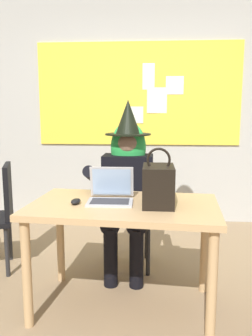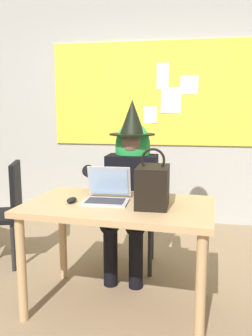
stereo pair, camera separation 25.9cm
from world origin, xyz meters
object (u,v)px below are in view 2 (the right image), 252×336
object	(u,v)px
computer_mouse	(72,200)
chair_spare_by_window	(4,208)
laptop	(107,194)
person_costumed	(131,178)
handbag	(153,186)
desk_main	(119,218)
chair_at_desk	(133,207)

from	to	relation	value
computer_mouse	chair_spare_by_window	xyz separation A→B (m)	(-0.82, 0.54, -0.25)
laptop	person_costumed	bearing A→B (deg)	81.27
laptop	handbag	bearing A→B (deg)	-13.34
desk_main	laptop	xyz separation A→B (m)	(-0.09, 0.05, 0.15)
desk_main	handbag	world-z (taller)	handbag
person_costumed	handbag	xyz separation A→B (m)	(0.25, -0.62, 0.08)
person_costumed	computer_mouse	distance (m)	0.70
desk_main	laptop	size ratio (longest dim) A/B	4.20
desk_main	chair_at_desk	distance (m)	0.74
desk_main	laptop	world-z (taller)	laptop
laptop	chair_spare_by_window	xyz separation A→B (m)	(-1.04, 0.46, -0.28)
desk_main	chair_spare_by_window	size ratio (longest dim) A/B	1.42
desk_main	person_costumed	xyz separation A→B (m)	(-0.02, 0.61, 0.16)
chair_at_desk	chair_spare_by_window	distance (m)	1.13
computer_mouse	chair_spare_by_window	distance (m)	1.01
chair_spare_by_window	computer_mouse	bearing A→B (deg)	127.57
handbag	computer_mouse	bearing A→B (deg)	-178.79
desk_main	chair_spare_by_window	bearing A→B (deg)	155.62
person_costumed	laptop	world-z (taller)	person_costumed
computer_mouse	laptop	bearing A→B (deg)	23.14
chair_at_desk	laptop	distance (m)	0.74
desk_main	person_costumed	size ratio (longest dim) A/B	0.90
laptop	chair_spare_by_window	world-z (taller)	laptop
handbag	chair_at_desk	bearing A→B (deg)	108.49
person_costumed	chair_spare_by_window	size ratio (longest dim) A/B	1.58
chair_at_desk	handbag	bearing A→B (deg)	15.23
person_costumed	laptop	distance (m)	0.56
desk_main	chair_spare_by_window	xyz separation A→B (m)	(-1.13, 0.51, -0.13)
chair_at_desk	handbag	world-z (taller)	handbag
chair_at_desk	laptop	size ratio (longest dim) A/B	2.97
laptop	handbag	distance (m)	0.34
handbag	chair_spare_by_window	bearing A→B (deg)	158.63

